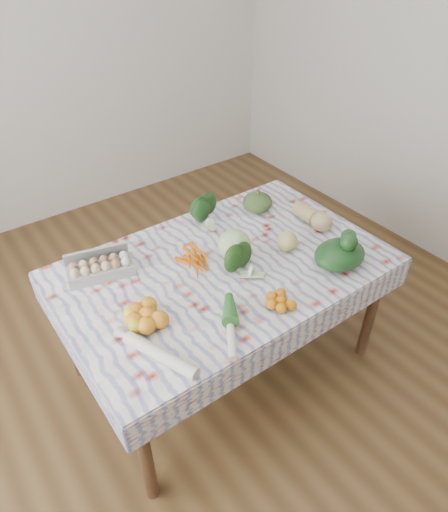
{
  "coord_description": "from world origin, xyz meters",
  "views": [
    {
      "loc": [
        -1.07,
        -1.47,
        2.22
      ],
      "look_at": [
        0.0,
        0.0,
        0.82
      ],
      "focal_mm": 32.0,
      "sensor_mm": 36.0,
      "label": 1
    }
  ],
  "objects_px": {
    "butternut_squash": "(313,215)",
    "grapefruit": "(287,241)",
    "dining_table": "(224,277)",
    "egg_carton": "(101,269)",
    "kabocha_squash": "(257,202)",
    "cabbage": "(234,245)"
  },
  "relations": [
    {
      "from": "kabocha_squash",
      "to": "butternut_squash",
      "type": "distance_m",
      "value": 0.34
    },
    {
      "from": "dining_table",
      "to": "kabocha_squash",
      "type": "relative_size",
      "value": 9.06
    },
    {
      "from": "cabbage",
      "to": "grapefruit",
      "type": "bearing_deg",
      "value": -20.32
    },
    {
      "from": "kabocha_squash",
      "to": "grapefruit",
      "type": "xyz_separation_m",
      "value": [
        -0.12,
        -0.4,
        -0.0
      ]
    },
    {
      "from": "butternut_squash",
      "to": "grapefruit",
      "type": "xyz_separation_m",
      "value": [
        -0.29,
        -0.09,
        -0.0
      ]
    },
    {
      "from": "egg_carton",
      "to": "kabocha_squash",
      "type": "xyz_separation_m",
      "value": [
        1.02,
        0.02,
        0.02
      ]
    },
    {
      "from": "dining_table",
      "to": "grapefruit",
      "type": "bearing_deg",
      "value": -14.06
    },
    {
      "from": "grapefruit",
      "to": "kabocha_squash",
      "type": "bearing_deg",
      "value": 72.79
    },
    {
      "from": "cabbage",
      "to": "grapefruit",
      "type": "height_order",
      "value": "cabbage"
    },
    {
      "from": "grapefruit",
      "to": "egg_carton",
      "type": "bearing_deg",
      "value": 157.29
    },
    {
      "from": "egg_carton",
      "to": "grapefruit",
      "type": "distance_m",
      "value": 0.97
    },
    {
      "from": "egg_carton",
      "to": "kabocha_squash",
      "type": "relative_size",
      "value": 1.81
    },
    {
      "from": "kabocha_squash",
      "to": "grapefruit",
      "type": "height_order",
      "value": "kabocha_squash"
    },
    {
      "from": "butternut_squash",
      "to": "dining_table",
      "type": "bearing_deg",
      "value": -177.08
    },
    {
      "from": "dining_table",
      "to": "egg_carton",
      "type": "relative_size",
      "value": 5.0
    },
    {
      "from": "egg_carton",
      "to": "butternut_squash",
      "type": "relative_size",
      "value": 1.26
    },
    {
      "from": "egg_carton",
      "to": "kabocha_squash",
      "type": "bearing_deg",
      "value": 15.62
    },
    {
      "from": "cabbage",
      "to": "butternut_squash",
      "type": "relative_size",
      "value": 0.67
    },
    {
      "from": "dining_table",
      "to": "grapefruit",
      "type": "height_order",
      "value": "grapefruit"
    },
    {
      "from": "kabocha_squash",
      "to": "butternut_squash",
      "type": "bearing_deg",
      "value": -61.48
    },
    {
      "from": "cabbage",
      "to": "grapefruit",
      "type": "distance_m",
      "value": 0.29
    },
    {
      "from": "dining_table",
      "to": "cabbage",
      "type": "height_order",
      "value": "cabbage"
    }
  ]
}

